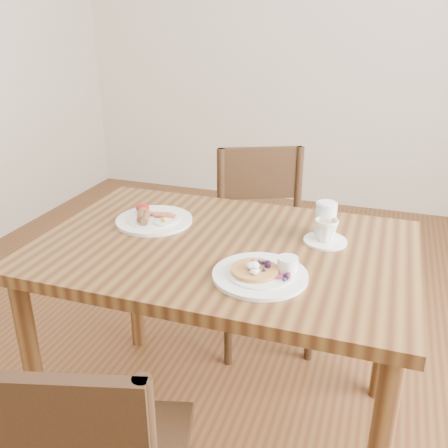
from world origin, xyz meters
name	(u,v)px	position (x,y,z in m)	size (l,w,h in m)	color
ground	(224,422)	(0.00, 0.00, 0.00)	(5.00, 5.00, 0.00)	#572E18
dining_table	(224,271)	(0.00, 0.00, 0.65)	(1.20, 0.80, 0.75)	brown
chair_far	(263,239)	(-0.03, 0.62, 0.49)	(0.55, 0.55, 0.88)	#362313
pancake_plate	(262,273)	(0.17, -0.17, 0.76)	(0.27, 0.27, 0.06)	white
breakfast_plate	(153,219)	(-0.30, 0.09, 0.76)	(0.27, 0.27, 0.04)	white
teacup_saucer	(326,233)	(0.31, 0.12, 0.78)	(0.14, 0.14, 0.08)	white
water_glass	(326,219)	(0.30, 0.17, 0.81)	(0.07, 0.07, 0.12)	silver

